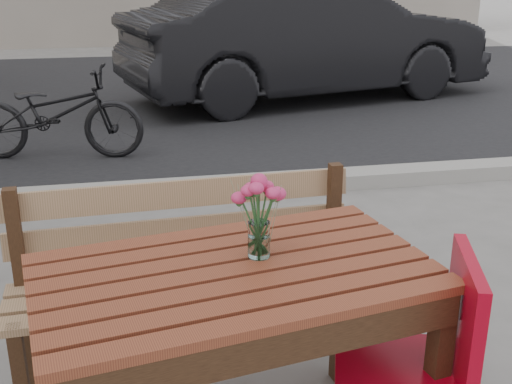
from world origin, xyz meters
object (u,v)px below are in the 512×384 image
main_vase (259,206)px  bicycle (55,113)px  main_table (235,304)px  parked_car (308,38)px  red_chair (425,357)px

main_vase → bicycle: 4.24m
main_table → main_vase: size_ratio=4.77×
parked_car → red_chair: bearing=154.0°
main_vase → parked_car: size_ratio=0.06×
bicycle → red_chair: bearing=-150.9°
parked_car → bicycle: (-2.99, -2.21, -0.36)m
main_table → main_vase: bearing=28.7°
red_chair → bicycle: 4.60m
main_table → bicycle: (-0.99, 4.13, -0.24)m
main_table → bicycle: bicycle is taller
red_chair → main_vase: main_vase is taller
red_chair → main_vase: bearing=-98.2°
main_vase → parked_car: (1.91, 6.27, -0.19)m
main_table → parked_car: size_ratio=0.29×
main_table → parked_car: parked_car is taller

